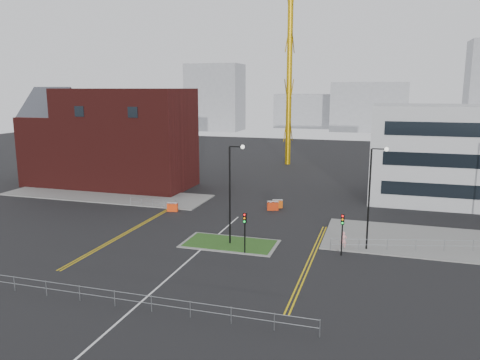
# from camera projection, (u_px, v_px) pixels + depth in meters

# --- Properties ---
(ground) EXTENTS (200.00, 200.00, 0.00)m
(ground) POSITION_uv_depth(u_px,v_px,m) (173.00, 274.00, 35.84)
(ground) COLOR black
(ground) RESTS_ON ground
(pavement_left) EXTENTS (28.00, 8.00, 0.12)m
(pavement_left) POSITION_uv_depth(u_px,v_px,m) (106.00, 195.00, 62.20)
(pavement_left) COLOR slate
(pavement_left) RESTS_ON ground
(pavement_right) EXTENTS (24.00, 10.00, 0.12)m
(pavement_right) POSITION_uv_depth(u_px,v_px,m) (458.00, 244.00, 42.67)
(pavement_right) COLOR slate
(pavement_right) RESTS_ON ground
(island_kerb) EXTENTS (8.60, 4.60, 0.08)m
(island_kerb) POSITION_uv_depth(u_px,v_px,m) (230.00, 244.00, 42.77)
(island_kerb) COLOR slate
(island_kerb) RESTS_ON ground
(grass_island) EXTENTS (8.00, 4.00, 0.12)m
(grass_island) POSITION_uv_depth(u_px,v_px,m) (230.00, 243.00, 42.76)
(grass_island) COLOR #234818
(grass_island) RESTS_ON ground
(brick_building) EXTENTS (24.20, 10.07, 14.24)m
(brick_building) POSITION_uv_depth(u_px,v_px,m) (109.00, 139.00, 67.38)
(brick_building) COLOR #441311
(brick_building) RESTS_ON ground
(office_block) EXTENTS (25.00, 12.20, 12.00)m
(office_block) POSITION_uv_depth(u_px,v_px,m) (477.00, 155.00, 57.25)
(office_block) COLOR #ACAEB1
(office_block) RESTS_ON ground
(tower_crane) EXTENTS (51.56, 14.25, 37.45)m
(tower_crane) POSITION_uv_depth(u_px,v_px,m) (323.00, 20.00, 82.81)
(tower_crane) COLOR #B98B0A
(tower_crane) RESTS_ON ground
(streetlamp_island) EXTENTS (1.46, 0.36, 9.18)m
(streetlamp_island) POSITION_uv_depth(u_px,v_px,m) (232.00, 186.00, 41.67)
(streetlamp_island) COLOR black
(streetlamp_island) RESTS_ON ground
(streetlamp_right_near) EXTENTS (1.46, 0.36, 9.18)m
(streetlamp_right_near) POSITION_uv_depth(u_px,v_px,m) (372.00, 190.00, 40.11)
(streetlamp_right_near) COLOR black
(streetlamp_right_near) RESTS_ON ground
(traffic_light_island) EXTENTS (0.28, 0.33, 3.65)m
(traffic_light_island) POSITION_uv_depth(u_px,v_px,m) (245.00, 225.00, 39.81)
(traffic_light_island) COLOR black
(traffic_light_island) RESTS_ON ground
(traffic_light_right) EXTENTS (0.28, 0.33, 3.65)m
(traffic_light_right) POSITION_uv_depth(u_px,v_px,m) (342.00, 226.00, 39.40)
(traffic_light_right) COLOR black
(traffic_light_right) RESTS_ON ground
(railing_front) EXTENTS (24.05, 0.05, 1.10)m
(railing_front) POSITION_uv_depth(u_px,v_px,m) (133.00, 298.00, 30.06)
(railing_front) COLOR gray
(railing_front) RESTS_ON ground
(railing_left) EXTENTS (6.05, 0.05, 1.10)m
(railing_left) POSITION_uv_depth(u_px,v_px,m) (153.00, 202.00, 55.74)
(railing_left) COLOR gray
(railing_left) RESTS_ON ground
(railing_right) EXTENTS (19.05, 5.05, 1.10)m
(railing_right) POSITION_uv_depth(u_px,v_px,m) (445.00, 243.00, 40.61)
(railing_right) COLOR gray
(railing_right) RESTS_ON ground
(centre_line) EXTENTS (0.15, 30.00, 0.01)m
(centre_line) POSITION_uv_depth(u_px,v_px,m) (183.00, 265.00, 37.72)
(centre_line) COLOR silver
(centre_line) RESTS_ON ground
(yellow_left_a) EXTENTS (0.12, 24.00, 0.01)m
(yellow_left_a) POSITION_uv_depth(u_px,v_px,m) (134.00, 228.00, 47.80)
(yellow_left_a) COLOR gold
(yellow_left_a) RESTS_ON ground
(yellow_left_b) EXTENTS (0.12, 24.00, 0.01)m
(yellow_left_b) POSITION_uv_depth(u_px,v_px,m) (137.00, 228.00, 47.71)
(yellow_left_b) COLOR gold
(yellow_left_b) RESTS_ON ground
(yellow_right_a) EXTENTS (0.12, 20.00, 0.01)m
(yellow_right_a) POSITION_uv_depth(u_px,v_px,m) (308.00, 260.00, 38.75)
(yellow_right_a) COLOR gold
(yellow_right_a) RESTS_ON ground
(yellow_right_b) EXTENTS (0.12, 20.00, 0.01)m
(yellow_right_b) POSITION_uv_depth(u_px,v_px,m) (312.00, 261.00, 38.66)
(yellow_right_b) COLOR gold
(yellow_right_b) RESTS_ON ground
(skyline_a) EXTENTS (18.00, 12.00, 22.00)m
(skyline_a) POSITION_uv_depth(u_px,v_px,m) (215.00, 97.00, 157.80)
(skyline_a) COLOR gray
(skyline_a) RESTS_ON ground
(skyline_b) EXTENTS (24.00, 12.00, 16.00)m
(skyline_b) POSITION_uv_depth(u_px,v_px,m) (369.00, 107.00, 153.45)
(skyline_b) COLOR gray
(skyline_b) RESTS_ON ground
(skyline_d) EXTENTS (30.00, 12.00, 12.00)m
(skyline_d) POSITION_uv_depth(u_px,v_px,m) (318.00, 111.00, 168.38)
(skyline_d) COLOR gray
(skyline_d) RESTS_ON ground
(pedestrian) EXTENTS (0.60, 0.42, 1.57)m
(pedestrian) POSITION_uv_depth(u_px,v_px,m) (344.00, 240.00, 41.35)
(pedestrian) COLOR pink
(pedestrian) RESTS_ON ground
(barrier_left) EXTENTS (1.27, 0.62, 1.02)m
(barrier_left) POSITION_uv_depth(u_px,v_px,m) (172.00, 207.00, 54.06)
(barrier_left) COLOR #F33C0D
(barrier_left) RESTS_ON ground
(barrier_mid) EXTENTS (1.37, 0.83, 1.09)m
(barrier_mid) POSITION_uv_depth(u_px,v_px,m) (273.00, 205.00, 54.58)
(barrier_mid) COLOR red
(barrier_mid) RESTS_ON ground
(barrier_right) EXTENTS (1.25, 0.72, 1.00)m
(barrier_right) POSITION_uv_depth(u_px,v_px,m) (278.00, 204.00, 55.64)
(barrier_right) COLOR #C94D0B
(barrier_right) RESTS_ON ground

